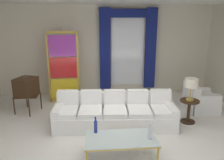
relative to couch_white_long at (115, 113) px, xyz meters
The scene contains 13 objects.
ground_plane 0.57m from the couch_white_long, 94.74° to the right, with size 16.00×16.00×0.00m, color white.
wall_rear 2.84m from the couch_white_long, 90.89° to the left, with size 8.00×0.12×3.00m, color beige.
curtained_window 2.89m from the couch_white_long, 74.06° to the left, with size 2.00×0.17×2.70m.
couch_white_long is the anchor object (origin of this frame).
coffee_table 1.38m from the couch_white_long, 91.01° to the right, with size 1.36×0.70×0.41m.
bottle_blue_decanter 1.56m from the couch_white_long, 70.65° to the right, with size 0.07×0.07×0.33m.
bottle_crystal_tall 1.25m from the couch_white_long, 113.80° to the right, with size 0.07×0.07×0.34m.
vintage_tv 2.61m from the couch_white_long, 156.37° to the left, with size 0.69×0.73×1.35m.
armchair_white 2.58m from the couch_white_long, 15.19° to the left, with size 0.83×0.83×0.80m.
stained_glass_divider 2.38m from the couch_white_long, 128.46° to the left, with size 0.95×0.05×2.20m.
peacock_figurine 1.73m from the couch_white_long, 122.98° to the left, with size 0.44×0.60×0.50m.
round_side_table 1.89m from the couch_white_long, ahead, with size 0.48×0.48×0.59m.
table_lamp_brass 2.02m from the couch_white_long, ahead, with size 0.32×0.32×0.57m.
Camera 1 is at (-0.50, -4.76, 2.64)m, focal length 36.98 mm.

